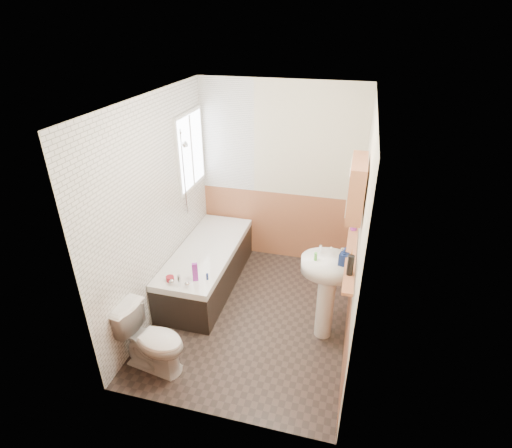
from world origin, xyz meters
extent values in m
plane|color=#2C221F|center=(0.00, 0.00, 0.00)|extent=(2.80, 2.80, 0.00)
plane|color=white|center=(0.00, 0.00, 2.50)|extent=(2.80, 2.80, 0.00)
cube|color=beige|center=(0.00, 1.41, 1.25)|extent=(2.20, 0.02, 2.50)
cube|color=beige|center=(0.00, -1.41, 1.25)|extent=(2.20, 0.02, 2.50)
cube|color=beige|center=(-1.11, 0.00, 1.25)|extent=(0.02, 2.80, 2.50)
cube|color=beige|center=(1.11, 0.00, 1.25)|extent=(0.02, 2.80, 2.50)
cube|color=#AF6C47|center=(1.09, 0.00, 0.50)|extent=(0.01, 2.80, 1.00)
cube|color=#AF6C47|center=(0.00, -1.39, 0.50)|extent=(2.20, 0.01, 1.00)
cube|color=#AF6C47|center=(0.00, 1.39, 0.50)|extent=(2.20, 0.01, 1.00)
cube|color=white|center=(-1.09, 0.00, 1.25)|extent=(0.01, 2.80, 2.50)
cube|color=white|center=(-0.73, 1.39, 1.75)|extent=(0.75, 0.01, 1.50)
cube|color=white|center=(-1.07, 0.95, 1.65)|extent=(0.03, 0.79, 0.99)
cube|color=white|center=(-1.05, 0.95, 1.65)|extent=(0.01, 0.70, 0.90)
cube|color=white|center=(-1.05, 0.95, 1.65)|extent=(0.01, 0.04, 0.90)
cube|color=black|center=(-0.73, 0.44, 0.24)|extent=(0.70, 1.82, 0.47)
cube|color=white|center=(-0.73, 0.44, 0.51)|extent=(0.70, 1.82, 0.08)
cube|color=white|center=(-0.73, 0.44, 0.50)|extent=(0.56, 1.68, 0.04)
cylinder|color=silver|center=(-0.73, -0.37, 0.62)|extent=(0.04, 0.04, 0.14)
sphere|color=silver|center=(-0.82, -0.37, 0.59)|extent=(0.06, 0.06, 0.06)
sphere|color=silver|center=(-0.64, -0.37, 0.59)|extent=(0.06, 0.06, 0.06)
cylinder|color=silver|center=(-1.05, 0.65, 1.45)|extent=(0.02, 0.02, 1.11)
cylinder|color=silver|center=(-1.05, 0.65, 0.95)|extent=(0.04, 0.04, 0.02)
cylinder|color=silver|center=(-1.05, 0.65, 1.96)|extent=(0.04, 0.04, 0.02)
cylinder|color=silver|center=(-1.00, 0.65, 1.82)|extent=(0.06, 0.07, 0.08)
imported|color=white|center=(-0.76, -1.00, 0.34)|extent=(0.75, 0.50, 0.69)
cylinder|color=white|center=(0.84, -0.11, 0.40)|extent=(0.19, 0.19, 0.80)
ellipsoid|color=white|center=(0.84, -0.11, 0.91)|extent=(0.58, 0.47, 0.16)
cylinder|color=silver|center=(0.73, 0.00, 1.04)|extent=(0.03, 0.03, 0.08)
cylinder|color=silver|center=(0.95, 0.00, 1.04)|extent=(0.03, 0.03, 0.08)
cylinder|color=silver|center=(0.84, -0.02, 1.07)|extent=(0.02, 0.11, 0.09)
cube|color=#AF6C47|center=(1.04, -0.16, 1.09)|extent=(0.10, 1.24, 0.03)
cube|color=#AF6C47|center=(1.02, -0.09, 1.79)|extent=(0.14, 0.58, 0.52)
cube|color=silver|center=(0.94, -0.23, 1.79)|extent=(0.01, 0.22, 0.39)
cube|color=silver|center=(0.94, 0.05, 1.79)|extent=(0.01, 0.22, 0.39)
cylinder|color=black|center=(1.04, -0.50, 1.21)|extent=(0.06, 0.06, 0.19)
cone|color=orange|center=(1.04, -0.46, 1.23)|extent=(0.06, 0.06, 0.25)
cylinder|color=purple|center=(1.04, 0.37, 1.13)|extent=(0.07, 0.07, 0.05)
imported|color=navy|center=(0.98, -0.17, 1.03)|extent=(0.13, 0.20, 0.09)
cylinder|color=#59C647|center=(0.70, -0.16, 1.03)|extent=(0.04, 0.04, 0.09)
cube|color=purple|center=(-0.60, -0.23, 0.66)|extent=(0.07, 0.06, 0.22)
cylinder|color=maroon|center=(-0.87, -0.31, 0.58)|extent=(0.09, 0.09, 0.06)
cylinder|color=navy|center=(-0.48, -0.18, 0.59)|extent=(0.03, 0.03, 0.08)
camera|label=1|loc=(0.97, -3.58, 3.20)|focal=28.00mm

